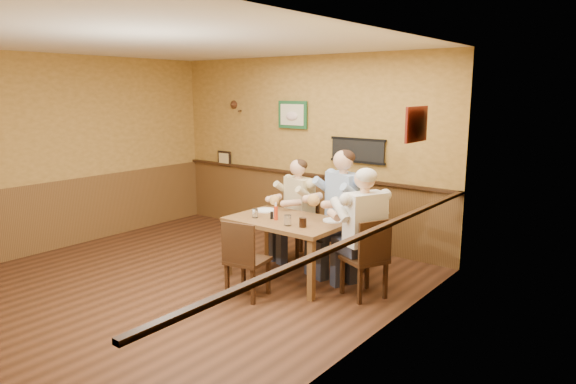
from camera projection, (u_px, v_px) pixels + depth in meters
name	position (u px, v px, depth m)	size (l,w,h in m)	color
room	(196.00, 143.00, 5.95)	(5.02, 5.03, 2.81)	#341C0F
dining_table	(287.00, 226.00, 6.25)	(1.40, 0.90, 0.75)	brown
chair_back_left	(299.00, 227.00, 7.08)	(0.40, 0.40, 0.86)	#372111
chair_back_right	(344.00, 234.00, 6.53)	(0.45, 0.45, 0.98)	#372111
chair_right_end	(364.00, 257.00, 5.72)	(0.42, 0.42, 0.92)	#372111
chair_near_side	(248.00, 258.00, 5.71)	(0.41, 0.41, 0.89)	#372111
diner_tan_shirt	(299.00, 214.00, 7.05)	(0.57, 0.57, 1.24)	beige
diner_blue_polo	(344.00, 218.00, 6.49)	(0.65, 0.65, 1.41)	#87A2CB
diner_white_elder	(365.00, 240.00, 5.68)	(0.61, 0.61, 1.31)	silver
water_glass_left	(255.00, 213.00, 6.29)	(0.07, 0.07, 0.11)	silver
water_glass_mid	(288.00, 220.00, 5.92)	(0.08, 0.08, 0.12)	white
cola_tumbler	(303.00, 222.00, 5.85)	(0.09, 0.09, 0.11)	black
hot_sauce_bottle	(276.00, 212.00, 6.18)	(0.05, 0.05, 0.19)	red
salt_shaker	(274.00, 214.00, 6.29)	(0.04, 0.04, 0.10)	silver
pepper_shaker	(272.00, 215.00, 6.23)	(0.04, 0.04, 0.09)	black
plate_far_left	(266.00, 210.00, 6.66)	(0.27, 0.27, 0.02)	white
plate_far_right	(333.00, 220.00, 6.14)	(0.25, 0.25, 0.02)	white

